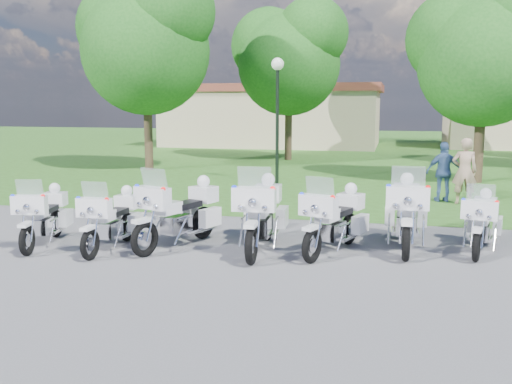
% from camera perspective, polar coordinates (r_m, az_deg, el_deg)
% --- Properties ---
extents(ground, '(100.00, 100.00, 0.00)m').
position_cam_1_polar(ground, '(11.30, 2.06, -5.81)').
color(ground, slate).
rests_on(ground, ground).
extents(grass_lawn, '(100.00, 48.00, 0.01)m').
position_cam_1_polar(grass_lawn, '(37.88, 10.42, 4.38)').
color(grass_lawn, '#32591C').
rests_on(grass_lawn, ground).
extents(motorcycle_0, '(1.00, 2.11, 1.44)m').
position_cam_1_polar(motorcycle_0, '(12.39, -20.44, -2.22)').
color(motorcycle_0, black).
rests_on(motorcycle_0, ground).
extents(motorcycle_1, '(0.71, 2.14, 1.44)m').
position_cam_1_polar(motorcycle_1, '(11.64, -14.17, -2.61)').
color(motorcycle_1, black).
rests_on(motorcycle_1, ground).
extents(motorcycle_2, '(1.32, 2.38, 1.66)m').
position_cam_1_polar(motorcycle_2, '(11.59, -7.59, -1.99)').
color(motorcycle_2, black).
rests_on(motorcycle_2, ground).
extents(motorcycle_3, '(0.93, 2.59, 1.74)m').
position_cam_1_polar(motorcycle_3, '(11.17, 0.56, -2.15)').
color(motorcycle_3, black).
rests_on(motorcycle_3, ground).
extents(motorcycle_4, '(1.23, 2.22, 1.55)m').
position_cam_1_polar(motorcycle_4, '(11.13, 7.92, -2.69)').
color(motorcycle_4, black).
rests_on(motorcycle_4, ground).
extents(motorcycle_5, '(0.85, 2.57, 1.73)m').
position_cam_1_polar(motorcycle_5, '(11.76, 14.80, -1.92)').
color(motorcycle_5, black).
rests_on(motorcycle_5, ground).
extents(motorcycle_6, '(0.97, 2.08, 1.41)m').
position_cam_1_polar(motorcycle_6, '(11.94, 21.64, -2.74)').
color(motorcycle_6, black).
rests_on(motorcycle_6, ground).
extents(lamp_post, '(0.44, 0.44, 4.44)m').
position_cam_1_polar(lamp_post, '(20.37, 2.16, 10.17)').
color(lamp_post, black).
rests_on(lamp_post, ground).
extents(tree_0, '(6.31, 5.38, 8.41)m').
position_cam_1_polar(tree_0, '(25.28, -11.05, 14.84)').
color(tree_0, '#38281C').
rests_on(tree_0, ground).
extents(tree_1, '(5.99, 5.11, 7.98)m').
position_cam_1_polar(tree_1, '(29.25, 3.24, 13.59)').
color(tree_1, '#38281C').
rests_on(tree_1, ground).
extents(tree_2, '(5.39, 4.60, 7.19)m').
position_cam_1_polar(tree_2, '(22.24, 21.77, 13.13)').
color(tree_2, '#38281C').
rests_on(tree_2, ground).
extents(building_west, '(14.56, 8.32, 4.10)m').
position_cam_1_polar(building_west, '(39.58, 1.81, 7.70)').
color(building_west, '#C4AE8E').
rests_on(building_west, ground).
extents(bystander_a, '(0.70, 0.46, 1.89)m').
position_cam_1_polar(bystander_a, '(17.26, 20.12, 1.95)').
color(bystander_a, tan).
rests_on(bystander_a, ground).
extents(bystander_c, '(1.09, 0.63, 1.75)m').
position_cam_1_polar(bystander_c, '(17.52, 18.28, 1.90)').
color(bystander_c, '#3A598C').
rests_on(bystander_c, ground).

